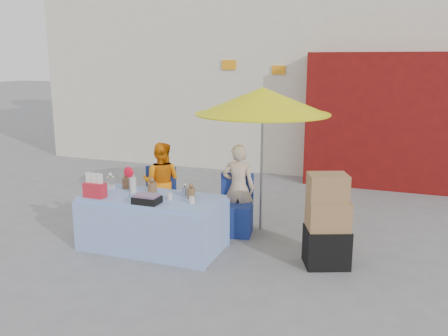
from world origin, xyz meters
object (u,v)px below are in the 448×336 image
at_px(market_table, 152,222).
at_px(vendor_orange, 161,182).
at_px(box_stack, 327,224).
at_px(umbrella, 263,101).
at_px(vendor_beige, 238,188).
at_px(chair_left, 158,207).
at_px(chair_right, 235,216).

xyz_separation_m(market_table, vendor_orange, (-0.39, 1.04, 0.25)).
height_order(vendor_orange, box_stack, vendor_orange).
bearing_deg(box_stack, market_table, -173.82).
distance_m(vendor_orange, umbrella, 2.01).
relative_size(vendor_orange, umbrella, 0.59).
distance_m(vendor_orange, vendor_beige, 1.25).
xyz_separation_m(market_table, box_stack, (2.25, 0.24, 0.16)).
height_order(chair_left, umbrella, umbrella).
xyz_separation_m(chair_right, vendor_orange, (-1.25, 0.13, 0.36)).
relative_size(vendor_orange, box_stack, 1.08).
relative_size(chair_left, vendor_orange, 0.68).
xyz_separation_m(vendor_beige, box_stack, (1.39, -0.79, -0.11)).
relative_size(market_table, chair_left, 2.19).
height_order(market_table, chair_left, market_table).
distance_m(chair_left, vendor_orange, 0.39).
xyz_separation_m(chair_left, vendor_orange, (0.00, 0.13, 0.36)).
distance_m(chair_left, vendor_beige, 1.32).
relative_size(chair_right, vendor_beige, 0.66).
bearing_deg(vendor_orange, market_table, 100.41).
bearing_deg(box_stack, vendor_orange, 163.31).
bearing_deg(chair_left, box_stack, -24.20).
bearing_deg(vendor_orange, box_stack, 153.08).
relative_size(chair_right, umbrella, 0.41).
relative_size(chair_right, vendor_orange, 0.68).
relative_size(chair_left, chair_right, 1.00).
xyz_separation_m(umbrella, box_stack, (1.09, -0.94, -1.36)).
relative_size(vendor_beige, box_stack, 1.12).
distance_m(market_table, chair_left, 0.99).
distance_m(market_table, umbrella, 2.25).
xyz_separation_m(market_table, chair_left, (-0.39, 0.90, -0.11)).
height_order(vendor_orange, vendor_beige, vendor_beige).
bearing_deg(market_table, chair_left, 113.76).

